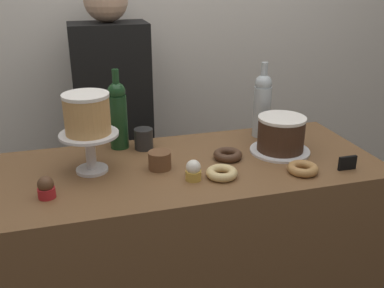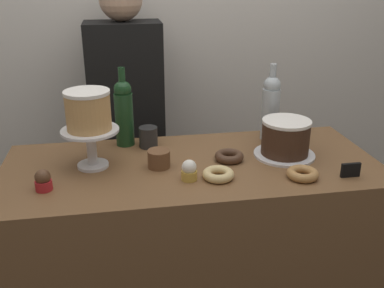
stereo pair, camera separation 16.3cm
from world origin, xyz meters
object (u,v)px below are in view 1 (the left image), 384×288
wine_bottle_green (118,114)px  donut_maple (303,169)px  white_layer_cake (87,114)px  donut_glazed (222,173)px  cookie_stack (160,160)px  wine_bottle_clear (262,104)px  cupcake_vanilla (193,171)px  cupcake_chocolate (46,188)px  coffee_cup_ceramic (144,139)px  price_sign_chalkboard (347,163)px  cake_stand_pedestal (90,146)px  chocolate_round_cake (281,133)px  donut_chocolate (228,155)px  barista_figure (115,137)px

wine_bottle_green → donut_maple: size_ratio=2.91×
white_layer_cake → donut_glazed: 0.51m
white_layer_cake → donut_maple: white_layer_cake is taller
donut_maple → cookie_stack: (-0.49, 0.18, 0.02)m
white_layer_cake → wine_bottle_green: size_ratio=0.50×
wine_bottle_clear → cupcake_vanilla: (-0.41, -0.34, -0.11)m
wine_bottle_green → cupcake_chocolate: size_ratio=4.38×
cookie_stack → coffee_cup_ceramic: coffee_cup_ceramic is taller
price_sign_chalkboard → cupcake_vanilla: bearing=172.5°
cake_stand_pedestal → price_sign_chalkboard: size_ratio=2.99×
chocolate_round_cake → coffee_cup_ceramic: (-0.52, 0.18, -0.04)m
donut_chocolate → coffee_cup_ceramic: 0.35m
cupcake_chocolate → barista_figure: size_ratio=0.05×
chocolate_round_cake → donut_glazed: chocolate_round_cake is taller
donut_glazed → price_sign_chalkboard: price_sign_chalkboard is taller
wine_bottle_clear → barista_figure: bearing=144.4°
cupcake_vanilla → price_sign_chalkboard: (0.57, -0.07, -0.01)m
cupcake_chocolate → donut_chocolate: size_ratio=0.66×
donut_maple → barista_figure: (-0.58, 0.82, -0.12)m
wine_bottle_green → barista_figure: barista_figure is taller
cake_stand_pedestal → donut_maple: (0.73, -0.22, -0.08)m
cupcake_vanilla → donut_glazed: (0.10, -0.01, -0.02)m
wine_bottle_clear → donut_maple: 0.41m
wine_bottle_green → donut_chocolate: bearing=-31.0°
wine_bottle_clear → cupcake_vanilla: 0.54m
wine_bottle_clear → donut_chocolate: bearing=-138.9°
white_layer_cake → cupcake_vanilla: 0.42m
cupcake_vanilla → chocolate_round_cake: bearing=19.8°
coffee_cup_ceramic → white_layer_cake: bearing=-143.7°
wine_bottle_clear → cupcake_chocolate: size_ratio=4.38×
wine_bottle_green → price_sign_chalkboard: wine_bottle_green is taller
chocolate_round_cake → price_sign_chalkboard: 0.28m
cupcake_chocolate → donut_glazed: cupcake_chocolate is taller
cupcake_vanilla → donut_maple: bearing=-7.7°
white_layer_cake → cupcake_chocolate: (-0.15, -0.16, -0.19)m
donut_glazed → price_sign_chalkboard: size_ratio=1.60×
price_sign_chalkboard → chocolate_round_cake: bearing=126.3°
donut_chocolate → cookie_stack: 0.27m
white_layer_cake → donut_maple: (0.73, -0.22, -0.20)m
cake_stand_pedestal → price_sign_chalkboard: bearing=-15.1°
price_sign_chalkboard → barista_figure: 1.13m
wine_bottle_clear → coffee_cup_ceramic: 0.53m
white_layer_cake → wine_bottle_clear: (0.74, 0.17, -0.08)m
white_layer_cake → wine_bottle_clear: 0.76m
wine_bottle_clear → donut_maple: (-0.01, -0.39, -0.13)m
chocolate_round_cake → coffee_cup_ceramic: size_ratio=2.21×
cookie_stack → price_sign_chalkboard: cookie_stack is taller
donut_maple → donut_chocolate: 0.29m
wine_bottle_clear → cupcake_vanilla: size_ratio=4.38×
donut_glazed → donut_maple: (0.29, -0.05, 0.00)m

